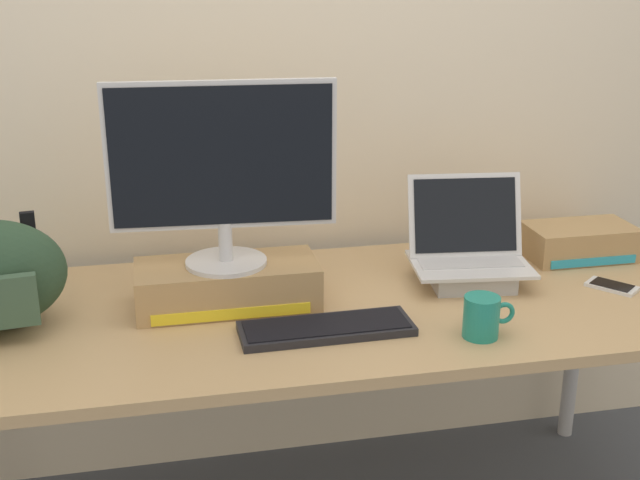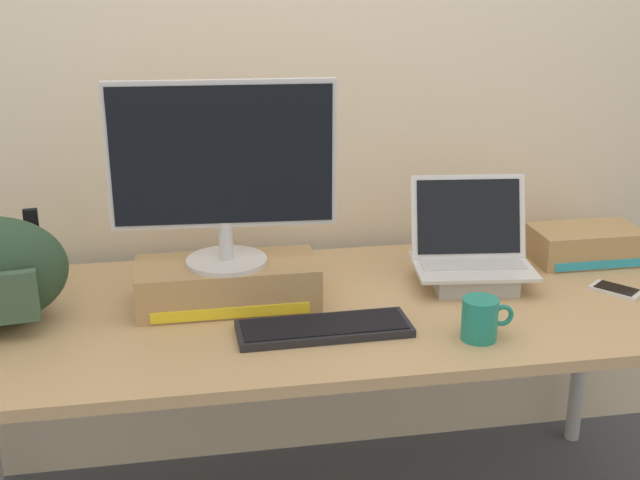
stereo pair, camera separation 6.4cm
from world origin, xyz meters
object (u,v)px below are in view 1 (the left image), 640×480
object	(u,v)px
toner_box_yellow	(227,285)
open_laptop	(469,262)
external_keyboard	(326,328)
desktop_monitor	(223,169)
toner_box_cyan	(579,241)
coffee_mug	(482,317)
cell_phone	(612,286)
plush_toy	(14,274)

from	to	relation	value
toner_box_yellow	open_laptop	bearing A→B (deg)	2.29
open_laptop	external_keyboard	world-z (taller)	open_laptop
desktop_monitor	toner_box_cyan	world-z (taller)	desktop_monitor
toner_box_yellow	coffee_mug	xyz separation A→B (m)	(0.58, -0.31, -0.01)
toner_box_yellow	desktop_monitor	size ratio (longest dim) A/B	0.83
open_laptop	external_keyboard	size ratio (longest dim) A/B	0.82
coffee_mug	cell_phone	world-z (taller)	coffee_mug
open_laptop	cell_phone	bearing A→B (deg)	-12.65
cell_phone	plush_toy	xyz separation A→B (m)	(-1.61, 0.30, 0.05)
desktop_monitor	toner_box_yellow	bearing A→B (deg)	88.54
desktop_monitor	external_keyboard	distance (m)	0.47
desktop_monitor	toner_box_cyan	size ratio (longest dim) A/B	1.79
toner_box_cyan	open_laptop	bearing A→B (deg)	-163.96
cell_phone	external_keyboard	bearing A→B (deg)	148.80
desktop_monitor	cell_phone	size ratio (longest dim) A/B	3.86
cell_phone	plush_toy	distance (m)	1.64
cell_phone	toner_box_cyan	bearing A→B (deg)	44.20
external_keyboard	coffee_mug	xyz separation A→B (m)	(0.36, -0.10, 0.04)
desktop_monitor	open_laptop	bearing A→B (deg)	6.35
coffee_mug	plush_toy	distance (m)	1.25
desktop_monitor	coffee_mug	size ratio (longest dim) A/B	4.43
open_laptop	toner_box_cyan	distance (m)	0.42
coffee_mug	desktop_monitor	bearing A→B (deg)	151.65
external_keyboard	cell_phone	world-z (taller)	external_keyboard
open_laptop	toner_box_yellow	bearing A→B (deg)	-170.95
plush_toy	toner_box_cyan	xyz separation A→B (m)	(1.64, -0.06, -0.01)
toner_box_yellow	toner_box_cyan	distance (m)	1.09
external_keyboard	cell_phone	size ratio (longest dim) A/B	2.88
toner_box_yellow	open_laptop	distance (m)	0.68
toner_box_yellow	desktop_monitor	distance (m)	0.31
toner_box_yellow	external_keyboard	world-z (taller)	toner_box_yellow
toner_box_yellow	cell_phone	size ratio (longest dim) A/B	3.18
toner_box_yellow	open_laptop	xyz separation A→B (m)	(0.68, 0.03, 0.00)
external_keyboard	plush_toy	world-z (taller)	plush_toy
plush_toy	open_laptop	bearing A→B (deg)	-7.89
toner_box_yellow	open_laptop	world-z (taller)	open_laptop
coffee_mug	cell_phone	bearing A→B (deg)	24.05
external_keyboard	toner_box_cyan	size ratio (longest dim) A/B	1.34
cell_phone	plush_toy	size ratio (longest dim) A/B	1.34
desktop_monitor	external_keyboard	bearing A→B (deg)	-40.54
plush_toy	coffee_mug	bearing A→B (deg)	-24.27
desktop_monitor	coffee_mug	world-z (taller)	desktop_monitor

